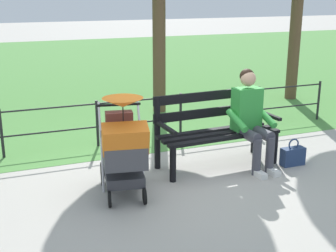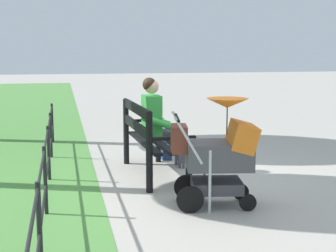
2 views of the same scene
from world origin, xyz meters
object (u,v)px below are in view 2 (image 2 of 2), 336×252
(park_bench, at_px, (149,136))
(person_on_bench, at_px, (159,120))
(stroller, at_px, (219,151))
(handbag, at_px, (165,150))

(park_bench, height_order, person_on_bench, person_on_bench)
(park_bench, bearing_deg, stroller, 20.01)
(park_bench, xyz_separation_m, stroller, (1.39, 0.51, 0.07))
(park_bench, bearing_deg, handbag, 155.98)
(park_bench, height_order, stroller, stroller)
(handbag, bearing_deg, park_bench, -24.02)
(person_on_bench, bearing_deg, handbag, 159.69)
(stroller, distance_m, handbag, 2.39)
(park_bench, xyz_separation_m, person_on_bench, (-0.41, 0.22, 0.15))
(person_on_bench, distance_m, handbag, 0.80)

